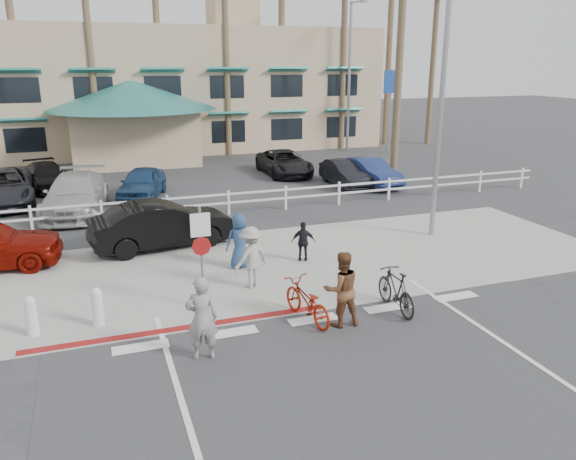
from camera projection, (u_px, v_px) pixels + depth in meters
name	position (u px, v px, depth m)	size (l,w,h in m)	color
ground	(323.00, 331.00, 12.79)	(140.00, 140.00, 0.00)	#333335
bike_path	(363.00, 375.00, 10.99)	(12.00, 16.00, 0.01)	#333335
sidewalk_plaza	(264.00, 266.00, 16.85)	(22.00, 7.00, 0.01)	gray
cross_street	(232.00, 229.00, 20.45)	(40.00, 5.00, 0.01)	#333335
parking_lot	(187.00, 179.00, 29.01)	(50.00, 16.00, 0.01)	#333335
curb_red	(183.00, 328.00, 12.91)	(7.00, 0.25, 0.02)	maroon
rail_fence	(231.00, 203.00, 22.27)	(29.40, 0.16, 1.00)	silver
building	(179.00, 64.00, 39.73)	(28.00, 16.00, 11.30)	tan
sign_post	(201.00, 252.00, 13.62)	(0.50, 0.10, 2.90)	gray
bollard_0	(98.00, 307.00, 12.91)	(0.26, 0.26, 0.95)	silver
bollard_1	(31.00, 316.00, 12.46)	(0.26, 0.26, 0.95)	silver
streetlight_0	(441.00, 105.00, 18.54)	(0.60, 2.00, 9.00)	gray
streetlight_1	(349.00, 79.00, 36.91)	(0.60, 2.00, 9.50)	gray
info_sign	(390.00, 110.00, 36.31)	(1.20, 0.16, 5.60)	navy
palm_2	(11.00, 21.00, 31.33)	(4.00, 4.00, 16.00)	#204D1D
palm_3	(89.00, 40.00, 32.00)	(4.00, 4.00, 14.00)	#204D1D
palm_4	(157.00, 33.00, 34.05)	(4.00, 4.00, 15.00)	#204D1D
palm_5	(226.00, 50.00, 34.72)	(4.00, 4.00, 13.00)	#204D1D
palm_6	(282.00, 19.00, 36.33)	(4.00, 4.00, 17.00)	#204D1D
palm_7	(344.00, 43.00, 37.15)	(4.00, 4.00, 14.00)	#204D1D
palm_8	(390.00, 36.00, 39.20)	(4.00, 4.00, 15.00)	#204D1D
palm_9	(434.00, 52.00, 39.55)	(4.00, 4.00, 13.00)	#204D1D
palm_11	(401.00, 38.00, 28.72)	(4.00, 4.00, 14.00)	#204D1D
bike_red	(307.00, 301.00, 13.19)	(0.65, 1.86, 0.98)	#931907
rider_red	(202.00, 318.00, 11.38)	(0.66, 0.43, 1.81)	gray
bike_black	(396.00, 290.00, 13.70)	(0.50, 1.77, 1.07)	black
rider_black	(341.00, 289.00, 12.84)	(0.88, 0.68, 1.80)	brown
pedestrian_a	(251.00, 257.00, 15.04)	(1.10, 0.63, 1.70)	#9B9890
pedestrian_child	(303.00, 242.00, 17.08)	(0.73, 0.30, 1.24)	black
pedestrian_b	(240.00, 241.00, 16.49)	(0.81, 0.53, 1.66)	navy
car_white_sedan	(163.00, 225.00, 18.33)	(1.62, 4.64, 1.53)	black
lot_car_0	(2.00, 188.00, 23.76)	(2.47, 5.35, 1.49)	black
lot_car_1	(75.00, 194.00, 22.41)	(2.17, 5.34, 1.55)	#9F9F9F
lot_car_2	(142.00, 183.00, 24.95)	(1.60, 3.97, 1.35)	navy
lot_car_3	(345.00, 173.00, 27.41)	(1.33, 3.81, 1.26)	black
lot_car_4	(47.00, 176.00, 26.73)	(1.71, 4.22, 1.22)	black
lot_car_5	(284.00, 163.00, 30.10)	(2.14, 4.64, 1.29)	black
lot_car_6	(369.00, 172.00, 27.44)	(1.42, 4.07, 1.34)	navy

